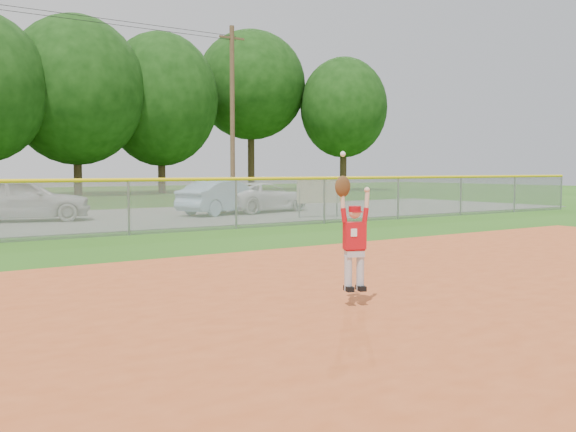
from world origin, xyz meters
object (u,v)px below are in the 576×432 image
at_px(sponsor_sign, 318,192).
at_px(ballplayer, 353,234).
at_px(car_blue, 225,197).
at_px(car_white_a, 22,199).
at_px(car_white_b, 262,197).

height_order(sponsor_sign, ballplayer, ballplayer).
bearing_deg(sponsor_sign, car_blue, 122.11).
bearing_deg(ballplayer, sponsor_sign, 54.55).
relative_size(car_white_a, car_blue, 1.09).
distance_m(car_white_a, sponsor_sign, 10.26).
bearing_deg(ballplayer, car_blue, 66.64).
height_order(car_white_a, ballplayer, ballplayer).
bearing_deg(sponsor_sign, ballplayer, -125.45).
height_order(car_white_a, sponsor_sign, car_white_a).
bearing_deg(car_white_a, car_white_b, -78.05).
bearing_deg(sponsor_sign, car_white_a, 155.92).
xyz_separation_m(car_blue, sponsor_sign, (2.08, -3.31, 0.27)).
bearing_deg(car_white_b, sponsor_sign, 167.12).
distance_m(car_white_b, ballplayer, 18.54).
relative_size(car_blue, ballplayer, 2.28).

